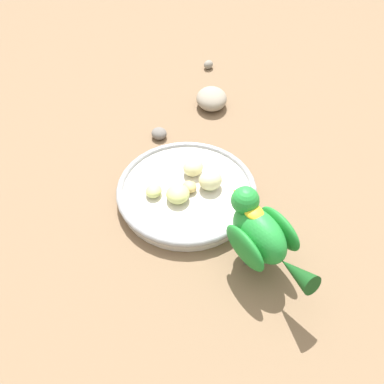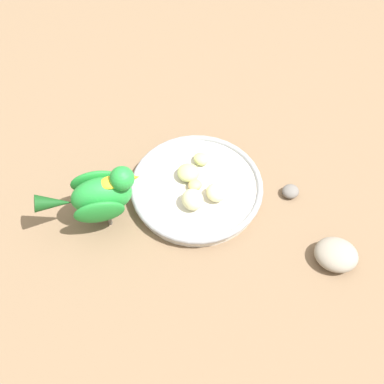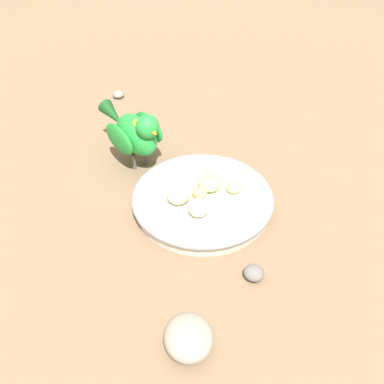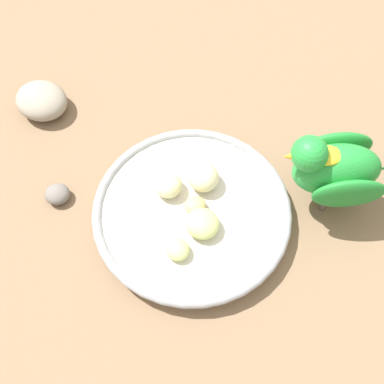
{
  "view_description": "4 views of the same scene",
  "coord_description": "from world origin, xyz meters",
  "px_view_note": "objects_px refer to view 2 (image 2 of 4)",
  "views": [
    {
      "loc": [
        0.46,
        0.17,
        0.56
      ],
      "look_at": [
        0.02,
        -0.0,
        0.04
      ],
      "focal_mm": 42.48,
      "sensor_mm": 36.0,
      "label": 1
    },
    {
      "loc": [
        -0.33,
        0.37,
        0.74
      ],
      "look_at": [
        -0.01,
        0.0,
        0.04
      ],
      "focal_mm": 48.37,
      "sensor_mm": 36.0,
      "label": 2
    },
    {
      "loc": [
        -0.56,
        -0.15,
        0.52
      ],
      "look_at": [
        -0.02,
        -0.01,
        0.04
      ],
      "focal_mm": 44.91,
      "sensor_mm": 36.0,
      "label": 3
    },
    {
      "loc": [
        0.2,
        -0.19,
        0.54
      ],
      "look_at": [
        -0.01,
        -0.02,
        0.05
      ],
      "focal_mm": 47.76,
      "sensor_mm": 36.0,
      "label": 4
    }
  ],
  "objects_px": {
    "feeding_bowl": "(196,188)",
    "apple_piece_4": "(193,199)",
    "parrot": "(99,195)",
    "apple_piece_0": "(196,186)",
    "apple_piece_2": "(188,173)",
    "rock_large": "(336,255)",
    "apple_piece_3": "(216,193)",
    "pebble_2": "(290,191)",
    "apple_piece_1": "(201,159)"
  },
  "relations": [
    {
      "from": "feeding_bowl",
      "to": "apple_piece_4",
      "type": "bearing_deg",
      "value": 122.22
    },
    {
      "from": "parrot",
      "to": "apple_piece_0",
      "type": "bearing_deg",
      "value": 4.2
    },
    {
      "from": "apple_piece_2",
      "to": "rock_large",
      "type": "relative_size",
      "value": 0.56
    },
    {
      "from": "apple_piece_4",
      "to": "apple_piece_0",
      "type": "bearing_deg",
      "value": -60.02
    },
    {
      "from": "apple_piece_0",
      "to": "apple_piece_4",
      "type": "relative_size",
      "value": 0.64
    },
    {
      "from": "apple_piece_0",
      "to": "apple_piece_2",
      "type": "height_order",
      "value": "apple_piece_2"
    },
    {
      "from": "apple_piece_3",
      "to": "parrot",
      "type": "xyz_separation_m",
      "value": [
        0.12,
        0.14,
        0.03
      ]
    },
    {
      "from": "apple_piece_0",
      "to": "pebble_2",
      "type": "xyz_separation_m",
      "value": [
        -0.12,
        -0.11,
        -0.02
      ]
    },
    {
      "from": "rock_large",
      "to": "pebble_2",
      "type": "height_order",
      "value": "rock_large"
    },
    {
      "from": "apple_piece_3",
      "to": "rock_large",
      "type": "height_order",
      "value": "apple_piece_3"
    },
    {
      "from": "parrot",
      "to": "apple_piece_1",
      "type": "bearing_deg",
      "value": 20.28
    },
    {
      "from": "apple_piece_4",
      "to": "pebble_2",
      "type": "height_order",
      "value": "apple_piece_4"
    },
    {
      "from": "apple_piece_3",
      "to": "apple_piece_4",
      "type": "bearing_deg",
      "value": 62.47
    },
    {
      "from": "apple_piece_0",
      "to": "pebble_2",
      "type": "height_order",
      "value": "apple_piece_0"
    },
    {
      "from": "apple_piece_1",
      "to": "apple_piece_0",
      "type": "bearing_deg",
      "value": 122.84
    },
    {
      "from": "apple_piece_1",
      "to": "feeding_bowl",
      "type": "bearing_deg",
      "value": 121.5
    },
    {
      "from": "apple_piece_4",
      "to": "pebble_2",
      "type": "xyz_separation_m",
      "value": [
        -0.1,
        -0.14,
        -0.03
      ]
    },
    {
      "from": "apple_piece_3",
      "to": "pebble_2",
      "type": "bearing_deg",
      "value": -130.23
    },
    {
      "from": "feeding_bowl",
      "to": "parrot",
      "type": "relative_size",
      "value": 1.51
    },
    {
      "from": "apple_piece_1",
      "to": "parrot",
      "type": "relative_size",
      "value": 0.19
    },
    {
      "from": "apple_piece_0",
      "to": "apple_piece_2",
      "type": "xyz_separation_m",
      "value": [
        0.03,
        -0.01,
        0.0
      ]
    },
    {
      "from": "apple_piece_0",
      "to": "apple_piece_1",
      "type": "xyz_separation_m",
      "value": [
        0.03,
        -0.05,
        0.0
      ]
    },
    {
      "from": "apple_piece_0",
      "to": "parrot",
      "type": "height_order",
      "value": "parrot"
    },
    {
      "from": "apple_piece_4",
      "to": "apple_piece_3",
      "type": "bearing_deg",
      "value": -117.53
    },
    {
      "from": "feeding_bowl",
      "to": "apple_piece_3",
      "type": "height_order",
      "value": "apple_piece_3"
    },
    {
      "from": "apple_piece_4",
      "to": "rock_large",
      "type": "relative_size",
      "value": 0.56
    },
    {
      "from": "apple_piece_1",
      "to": "apple_piece_2",
      "type": "height_order",
      "value": "apple_piece_2"
    },
    {
      "from": "apple_piece_0",
      "to": "apple_piece_4",
      "type": "distance_m",
      "value": 0.03
    },
    {
      "from": "apple_piece_0",
      "to": "apple_piece_1",
      "type": "distance_m",
      "value": 0.06
    },
    {
      "from": "apple_piece_2",
      "to": "rock_large",
      "type": "xyz_separation_m",
      "value": [
        -0.27,
        -0.04,
        -0.01
      ]
    },
    {
      "from": "apple_piece_3",
      "to": "apple_piece_4",
      "type": "distance_m",
      "value": 0.04
    },
    {
      "from": "apple_piece_3",
      "to": "parrot",
      "type": "bearing_deg",
      "value": 49.96
    },
    {
      "from": "apple_piece_3",
      "to": "rock_large",
      "type": "distance_m",
      "value": 0.22
    },
    {
      "from": "apple_piece_1",
      "to": "apple_piece_3",
      "type": "xyz_separation_m",
      "value": [
        -0.07,
        0.04,
        0.0
      ]
    },
    {
      "from": "apple_piece_3",
      "to": "pebble_2",
      "type": "height_order",
      "value": "apple_piece_3"
    },
    {
      "from": "apple_piece_3",
      "to": "parrot",
      "type": "relative_size",
      "value": 0.23
    },
    {
      "from": "apple_piece_0",
      "to": "apple_piece_1",
      "type": "bearing_deg",
      "value": -57.16
    },
    {
      "from": "apple_piece_0",
      "to": "apple_piece_3",
      "type": "height_order",
      "value": "apple_piece_3"
    },
    {
      "from": "pebble_2",
      "to": "feeding_bowl",
      "type": "bearing_deg",
      "value": 39.7
    },
    {
      "from": "apple_piece_1",
      "to": "pebble_2",
      "type": "xyz_separation_m",
      "value": [
        -0.15,
        -0.06,
        -0.02
      ]
    },
    {
      "from": "apple_piece_1",
      "to": "parrot",
      "type": "bearing_deg",
      "value": 73.92
    },
    {
      "from": "apple_piece_4",
      "to": "rock_large",
      "type": "distance_m",
      "value": 0.24
    },
    {
      "from": "apple_piece_2",
      "to": "rock_large",
      "type": "distance_m",
      "value": 0.28
    },
    {
      "from": "apple_piece_0",
      "to": "apple_piece_1",
      "type": "height_order",
      "value": "apple_piece_1"
    },
    {
      "from": "apple_piece_2",
      "to": "parrot",
      "type": "height_order",
      "value": "parrot"
    },
    {
      "from": "apple_piece_1",
      "to": "pebble_2",
      "type": "bearing_deg",
      "value": -158.81
    },
    {
      "from": "apple_piece_0",
      "to": "rock_large",
      "type": "bearing_deg",
      "value": -168.61
    },
    {
      "from": "apple_piece_0",
      "to": "apple_piece_3",
      "type": "distance_m",
      "value": 0.04
    },
    {
      "from": "feeding_bowl",
      "to": "apple_piece_2",
      "type": "distance_m",
      "value": 0.03
    },
    {
      "from": "parrot",
      "to": "pebble_2",
      "type": "bearing_deg",
      "value": -3.76
    }
  ]
}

